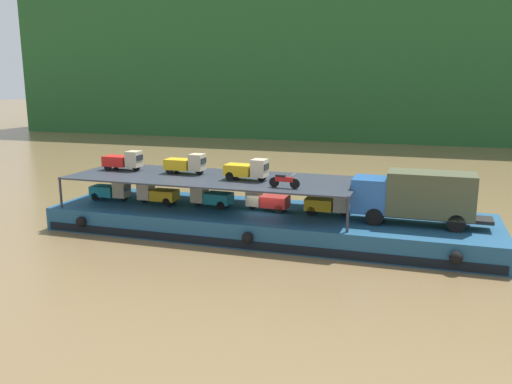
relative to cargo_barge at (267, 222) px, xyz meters
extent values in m
plane|color=brown|center=(0.00, 0.02, -0.75)|extent=(400.00, 400.00, 0.00)
cube|color=#235628|center=(0.00, 66.00, 16.43)|extent=(129.58, 26.01, 34.36)
cube|color=navy|center=(0.00, 0.02, 0.00)|extent=(28.13, 7.41, 1.50)
cube|color=black|center=(0.00, -3.71, -0.40)|extent=(27.57, 0.06, 0.50)
sphere|color=black|center=(-11.25, -3.89, 0.10)|extent=(0.68, 0.68, 0.68)
sphere|color=black|center=(0.00, -3.89, 0.10)|extent=(0.68, 0.68, 0.68)
sphere|color=black|center=(11.25, -3.89, 0.10)|extent=(0.68, 0.68, 0.68)
cube|color=#285BA3|center=(6.47, -0.30, 2.35)|extent=(2.02, 2.21, 2.00)
cube|color=#192833|center=(5.44, -0.29, 2.70)|extent=(0.08, 1.84, 0.60)
cube|color=#474C33|center=(9.87, -0.34, 2.60)|extent=(4.83, 2.35, 2.50)
cube|color=black|center=(9.87, -0.34, 1.30)|extent=(6.81, 1.46, 0.20)
cylinder|color=black|center=(6.88, 0.70, 1.25)|extent=(1.00, 0.29, 1.00)
cylinder|color=black|center=(6.85, -1.32, 1.25)|extent=(1.00, 0.29, 1.00)
cylinder|color=black|center=(11.32, 0.65, 1.25)|extent=(1.00, 0.29, 1.00)
cylinder|color=black|center=(11.29, -1.37, 1.25)|extent=(1.00, 0.29, 1.00)
cylinder|color=#2D333D|center=(5.59, 3.25, 1.75)|extent=(0.16, 0.16, 2.00)
cylinder|color=#2D333D|center=(5.59, -3.21, 1.75)|extent=(0.16, 0.16, 2.00)
cylinder|color=#2D333D|center=(-13.19, 3.25, 1.75)|extent=(0.16, 0.16, 2.00)
cylinder|color=#2D333D|center=(-13.19, -3.21, 1.75)|extent=(0.16, 0.16, 2.00)
cube|color=#2D333D|center=(-3.80, 0.02, 2.70)|extent=(18.93, 6.61, 0.10)
cube|color=teal|center=(-11.85, -0.29, 1.38)|extent=(1.71, 1.22, 0.70)
cube|color=#C6B793|center=(-10.45, -0.27, 1.58)|extent=(0.91, 1.01, 1.10)
cube|color=#19232D|center=(-9.98, -0.27, 1.69)|extent=(0.05, 0.85, 0.38)
cylinder|color=black|center=(-10.30, -0.27, 1.03)|extent=(0.56, 0.15, 0.56)
cylinder|color=black|center=(-12.25, -0.82, 1.03)|extent=(0.56, 0.15, 0.56)
cylinder|color=black|center=(-12.26, 0.24, 1.03)|extent=(0.56, 0.15, 0.56)
cube|color=gold|center=(-7.14, -0.28, 1.38)|extent=(1.72, 1.22, 0.70)
cube|color=beige|center=(-8.54, -0.30, 1.58)|extent=(0.91, 1.01, 1.10)
cube|color=#19232D|center=(-9.01, -0.31, 1.69)|extent=(0.05, 0.85, 0.38)
cylinder|color=black|center=(-8.69, -0.30, 1.03)|extent=(0.56, 0.15, 0.56)
cylinder|color=black|center=(-6.75, 0.26, 1.03)|extent=(0.56, 0.15, 0.56)
cylinder|color=black|center=(-6.73, -0.80, 1.03)|extent=(0.56, 0.15, 0.56)
cube|color=teal|center=(-3.31, -0.04, 1.38)|extent=(1.76, 1.28, 0.70)
cube|color=#C6B793|center=(-4.71, 0.03, 1.58)|extent=(0.95, 1.04, 1.10)
cube|color=#19232D|center=(-5.18, 0.06, 1.69)|extent=(0.08, 0.85, 0.38)
cylinder|color=black|center=(-4.86, 0.04, 1.03)|extent=(0.57, 0.17, 0.56)
cylinder|color=black|center=(-2.88, 0.47, 1.03)|extent=(0.57, 0.17, 0.56)
cylinder|color=black|center=(-2.94, -0.59, 1.03)|extent=(0.57, 0.17, 0.56)
cube|color=red|center=(0.49, 0.16, 1.38)|extent=(1.75, 1.27, 0.70)
cube|color=#C6B793|center=(-0.90, 0.22, 1.58)|extent=(0.94, 1.04, 1.10)
cube|color=#19232D|center=(-1.37, 0.24, 1.69)|extent=(0.08, 0.85, 0.38)
cylinder|color=black|center=(-1.05, 0.22, 1.03)|extent=(0.57, 0.16, 0.56)
cylinder|color=black|center=(0.92, 0.67, 1.03)|extent=(0.57, 0.16, 0.56)
cylinder|color=black|center=(0.87, -0.39, 1.03)|extent=(0.57, 0.16, 0.56)
cube|color=gold|center=(3.30, 0.35, 1.38)|extent=(1.71, 1.21, 0.70)
cube|color=beige|center=(4.70, 0.36, 1.58)|extent=(0.91, 1.01, 1.10)
cube|color=#19232D|center=(5.17, 0.36, 1.69)|extent=(0.05, 0.85, 0.38)
cylinder|color=black|center=(4.85, 0.36, 1.03)|extent=(0.56, 0.14, 0.56)
cylinder|color=black|center=(2.90, -0.19, 1.03)|extent=(0.56, 0.14, 0.56)
cylinder|color=black|center=(2.89, 0.87, 1.03)|extent=(0.56, 0.14, 0.56)
cube|color=red|center=(-11.32, 0.65, 3.38)|extent=(1.70, 1.21, 0.70)
cube|color=#C6B793|center=(-9.92, 0.64, 3.58)|extent=(0.90, 1.00, 1.10)
cube|color=#19232D|center=(-9.45, 0.64, 3.69)|extent=(0.04, 0.85, 0.38)
cylinder|color=black|center=(-9.77, 0.64, 3.03)|extent=(0.56, 0.14, 0.56)
cylinder|color=black|center=(-11.73, 0.12, 3.03)|extent=(0.56, 0.14, 0.56)
cylinder|color=black|center=(-11.72, 1.18, 3.03)|extent=(0.56, 0.14, 0.56)
cube|color=gold|center=(-6.51, 0.67, 3.38)|extent=(1.70, 1.21, 0.70)
cube|color=#C6B793|center=(-5.11, 0.67, 3.58)|extent=(0.90, 1.00, 1.10)
cube|color=#19232D|center=(-4.64, 0.67, 3.69)|extent=(0.04, 0.85, 0.38)
cylinder|color=black|center=(-4.96, 0.67, 3.03)|extent=(0.56, 0.14, 0.56)
cylinder|color=black|center=(-6.91, 0.14, 3.03)|extent=(0.56, 0.14, 0.56)
cylinder|color=black|center=(-6.91, 1.20, 3.03)|extent=(0.56, 0.14, 0.56)
cube|color=gold|center=(-1.80, -0.27, 3.38)|extent=(1.76, 1.29, 0.70)
cube|color=beige|center=(-0.40, -0.34, 3.58)|extent=(0.95, 1.05, 1.10)
cube|color=#19232D|center=(0.07, -0.37, 3.69)|extent=(0.09, 0.85, 0.38)
cylinder|color=black|center=(-0.25, -0.35, 3.03)|extent=(0.57, 0.17, 0.56)
cylinder|color=black|center=(-2.23, -0.78, 3.03)|extent=(0.57, 0.17, 0.56)
cylinder|color=black|center=(-2.17, 0.28, 3.03)|extent=(0.57, 0.17, 0.56)
cylinder|color=black|center=(2.30, -2.03, 3.05)|extent=(0.61, 0.16, 0.60)
cylinder|color=black|center=(1.00, -1.90, 3.05)|extent=(0.61, 0.16, 0.60)
cube|color=#B21919|center=(1.65, -1.96, 3.27)|extent=(1.11, 0.31, 0.28)
cube|color=black|center=(1.40, -1.94, 3.45)|extent=(0.62, 0.26, 0.12)
cylinder|color=#B2B2B7|center=(2.20, -2.02, 3.60)|extent=(0.09, 0.55, 0.04)
camera|label=1|loc=(9.41, -31.27, 8.93)|focal=36.87mm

